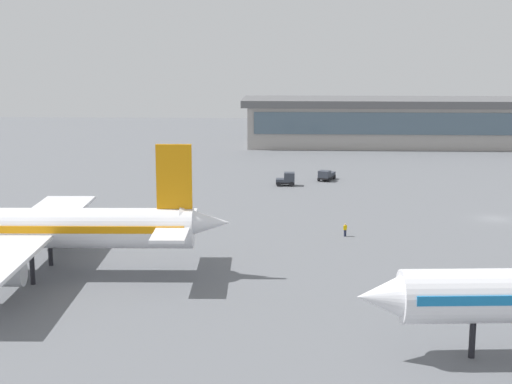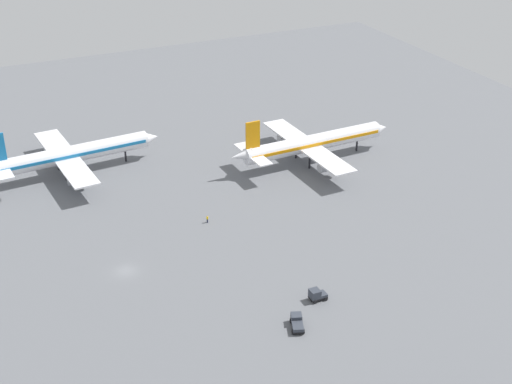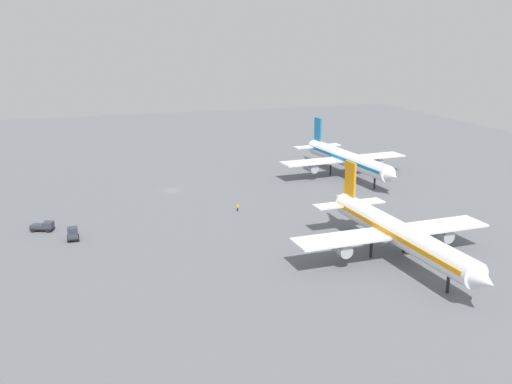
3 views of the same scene
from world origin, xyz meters
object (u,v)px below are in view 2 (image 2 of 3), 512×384
at_px(airplane_at_gate, 71,154).
at_px(ground_crew_worker, 207,219).
at_px(airplane_taxiing, 312,143).
at_px(pushback_tractor, 297,322).
at_px(baggage_tug, 317,295).

xyz_separation_m(airplane_at_gate, ground_crew_worker, (21.26, -37.27, -4.22)).
distance_m(airplane_at_gate, airplane_taxiing, 60.32).
bearing_deg(pushback_tractor, airplane_at_gate, 36.77).
bearing_deg(airplane_taxiing, pushback_tractor, -123.07).
height_order(airplane_at_gate, airplane_taxiing, airplane_taxiing).
xyz_separation_m(pushback_tractor, baggage_tug, (6.99, 5.50, 0.19)).
distance_m(airplane_taxiing, baggage_tug, 60.45).
bearing_deg(ground_crew_worker, airplane_taxiing, -98.20).
height_order(airplane_at_gate, ground_crew_worker, airplane_at_gate).
bearing_deg(airplane_at_gate, baggage_tug, -72.41).
height_order(pushback_tractor, baggage_tug, baggage_tug).
bearing_deg(pushback_tractor, baggage_tug, -30.76).
relative_size(airplane_taxiing, baggage_tug, 14.35).
bearing_deg(airplane_at_gate, airplane_taxiing, -22.67).
bearing_deg(baggage_tug, airplane_at_gate, -68.01).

